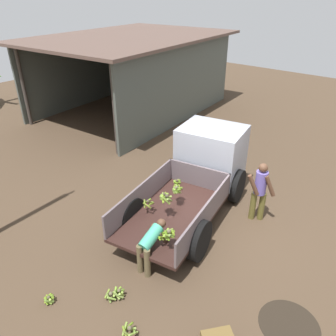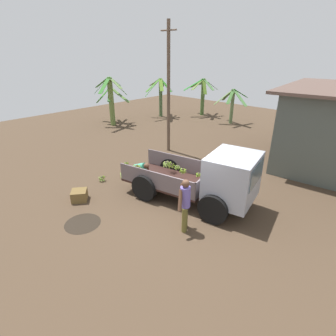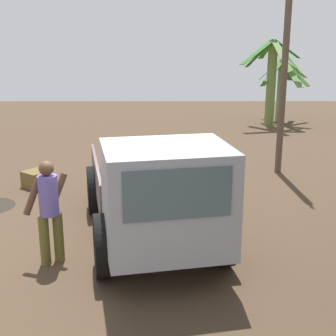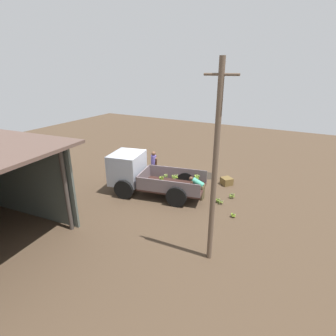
{
  "view_description": "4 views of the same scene",
  "coord_description": "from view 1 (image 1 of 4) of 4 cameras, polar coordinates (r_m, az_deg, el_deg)",
  "views": [
    {
      "loc": [
        -6.3,
        -3.86,
        5.4
      ],
      "look_at": [
        -0.44,
        1.06,
        1.16
      ],
      "focal_mm": 35.0,
      "sensor_mm": 36.0,
      "label": 1
    },
    {
      "loc": [
        4.55,
        -6.21,
        4.9
      ],
      "look_at": [
        -0.87,
        -0.36,
        1.32
      ],
      "focal_mm": 28.0,
      "sensor_mm": 36.0,
      "label": 2
    },
    {
      "loc": [
        7.22,
        0.62,
        3.45
      ],
      "look_at": [
        -1.4,
        0.66,
        0.98
      ],
      "focal_mm": 50.0,
      "sensor_mm": 36.0,
      "label": 3
    },
    {
      "loc": [
        -6.62,
        10.43,
        5.9
      ],
      "look_at": [
        -1.09,
        0.19,
        1.44
      ],
      "focal_mm": 28.0,
      "sensor_mm": 36.0,
      "label": 4
    }
  ],
  "objects": [
    {
      "name": "cargo_truck",
      "position": [
        9.18,
        6.23,
        0.46
      ],
      "size": [
        4.85,
        2.72,
        1.98
      ],
      "rotation": [
        0.0,
        0.0,
        0.2
      ],
      "color": "#331E19",
      "rests_on": "ground"
    },
    {
      "name": "banana_bunch_on_ground_1",
      "position": [
        6.43,
        -6.71,
        -26.26
      ],
      "size": [
        0.29,
        0.29,
        0.24
      ],
      "color": "brown",
      "rests_on": "ground"
    },
    {
      "name": "person_worker_loading",
      "position": [
        7.09,
        -3.05,
        -13.0
      ],
      "size": [
        0.79,
        0.59,
        1.07
      ],
      "rotation": [
        0.0,
        0.0,
        0.05
      ],
      "color": "brown",
      "rests_on": "ground"
    },
    {
      "name": "banana_bunch_on_ground_2",
      "position": [
        6.96,
        -9.96,
        -20.99
      ],
      "size": [
        0.25,
        0.25,
        0.21
      ],
      "color": "brown",
      "rests_on": "ground"
    },
    {
      "name": "person_foreground_visitor",
      "position": [
        8.61,
        15.72,
        -3.62
      ],
      "size": [
        0.56,
        0.67,
        1.65
      ],
      "rotation": [
        0.0,
        0.0,
        3.73
      ],
      "color": "brown",
      "rests_on": "ground"
    },
    {
      "name": "banana_bunch_on_ground_3",
      "position": [
        7.22,
        -20.03,
        -20.62
      ],
      "size": [
        0.22,
        0.22,
        0.18
      ],
      "color": "brown",
      "rests_on": "ground"
    },
    {
      "name": "warehouse_shed",
      "position": [
        16.42,
        -5.27,
        18.84
      ],
      "size": [
        9.91,
        7.41,
        3.51
      ],
      "rotation": [
        0.0,
        0.0,
        0.1
      ],
      "color": "#4D554D",
      "rests_on": "ground"
    },
    {
      "name": "ground",
      "position": [
        9.16,
        6.93,
        -7.41
      ],
      "size": [
        36.0,
        36.0,
        0.0
      ],
      "primitive_type": "plane",
      "color": "#493727"
    },
    {
      "name": "mud_patch_0",
      "position": [
        6.98,
        20.33,
        -24.25
      ],
      "size": [
        1.1,
        1.1,
        0.01
      ],
      "primitive_type": "cylinder",
      "color": "black",
      "rests_on": "ground"
    },
    {
      "name": "banana_bunch_on_ground_0",
      "position": [
        6.98,
        -8.54,
        -20.69
      ],
      "size": [
        0.26,
        0.27,
        0.21
      ],
      "color": "brown",
      "rests_on": "ground"
    }
  ]
}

